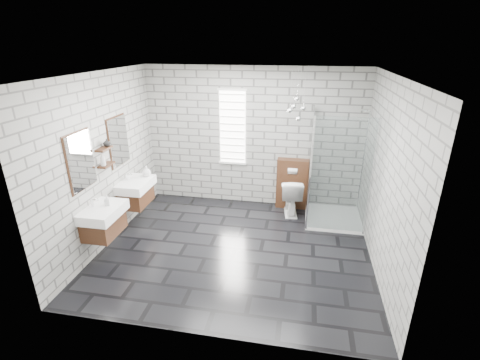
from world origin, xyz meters
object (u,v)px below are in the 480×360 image
(vanity_right, at_px, (134,185))
(toilet, at_px, (291,195))
(shower_enclosure, at_px, (330,197))
(vanity_left, at_px, (101,213))
(cistern_panel, at_px, (292,184))

(vanity_right, xyz_separation_m, toilet, (2.71, 0.96, -0.40))
(vanity_right, bearing_deg, shower_enclosure, 11.51)
(toilet, bearing_deg, vanity_left, 29.83)
(vanity_right, height_order, toilet, vanity_right)
(cistern_panel, distance_m, shower_enclosure, 0.87)
(vanity_left, relative_size, vanity_right, 1.00)
(toilet, bearing_deg, vanity_right, 12.69)
(vanity_left, height_order, shower_enclosure, shower_enclosure)
(vanity_left, relative_size, cistern_panel, 1.57)
(vanity_right, height_order, shower_enclosure, shower_enclosure)
(toilet, bearing_deg, shower_enclosure, 152.28)
(vanity_left, bearing_deg, shower_enclosure, 27.17)
(shower_enclosure, bearing_deg, cistern_panel, 143.59)
(vanity_right, bearing_deg, vanity_left, -90.00)
(cistern_panel, xyz_separation_m, toilet, (0.00, -0.25, -0.14))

